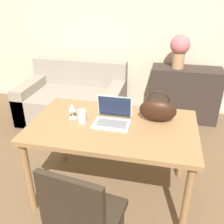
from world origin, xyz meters
The scene contains 10 objects.
wall_back centered at (0.00, 2.86, 1.35)m, with size 10.00×0.06×2.70m.
dining_table centered at (0.00, 0.79, 0.68)m, with size 1.43×0.86×0.77m.
chair centered at (-0.03, 0.02, 0.51)m, with size 0.50×0.50×0.93m.
couch centered at (-0.92, 2.24, 0.28)m, with size 1.49×0.96×0.82m.
sideboard centered at (0.70, 2.55, 0.40)m, with size 0.99×0.40×0.80m.
laptop centered at (-0.01, 0.84, 0.83)m, with size 0.31×0.25×0.22m.
drinking_glass centered at (-0.27, 0.77, 0.83)m, with size 0.08×0.08×0.12m.
wine_glass centered at (-0.38, 0.82, 0.87)m, with size 0.07×0.07×0.14m.
handbag centered at (0.37, 0.94, 0.88)m, with size 0.32×0.14×0.29m.
flower_vase centered at (0.56, 2.52, 1.07)m, with size 0.27×0.27×0.46m.
Camera 1 is at (0.40, -1.04, 1.84)m, focal length 40.00 mm.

